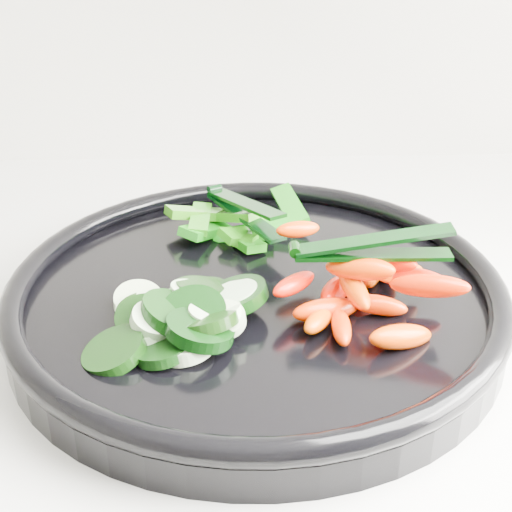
{
  "coord_description": "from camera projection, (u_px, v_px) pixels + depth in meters",
  "views": [
    {
      "loc": [
        0.35,
        1.18,
        1.23
      ],
      "look_at": [
        0.37,
        1.64,
        0.99
      ],
      "focal_mm": 50.0,
      "sensor_mm": 36.0,
      "label": 1
    }
  ],
  "objects": [
    {
      "name": "veggie_tray",
      "position": [
        256.0,
        296.0,
        0.54
      ],
      "size": [
        0.48,
        0.48,
        0.04
      ],
      "color": "black",
      "rests_on": "counter"
    },
    {
      "name": "cucumber_pile",
      "position": [
        178.0,
        316.0,
        0.49
      ],
      "size": [
        0.13,
        0.12,
        0.04
      ],
      "color": "black",
      "rests_on": "veggie_tray"
    },
    {
      "name": "carrot_pile",
      "position": [
        367.0,
        287.0,
        0.51
      ],
      "size": [
        0.14,
        0.14,
        0.06
      ],
      "color": "red",
      "rests_on": "veggie_tray"
    },
    {
      "name": "pepper_pile",
      "position": [
        238.0,
        225.0,
        0.62
      ],
      "size": [
        0.13,
        0.11,
        0.04
      ],
      "color": "#236809",
      "rests_on": "veggie_tray"
    },
    {
      "name": "tong_carrot",
      "position": [
        368.0,
        248.0,
        0.5
      ],
      "size": [
        0.11,
        0.02,
        0.02
      ],
      "color": "black",
      "rests_on": "carrot_pile"
    },
    {
      "name": "tong_pepper",
      "position": [
        242.0,
        208.0,
        0.61
      ],
      "size": [
        0.07,
        0.11,
        0.02
      ],
      "color": "black",
      "rests_on": "pepper_pile"
    }
  ]
}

